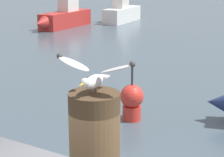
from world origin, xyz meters
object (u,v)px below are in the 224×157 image
Objects in this scene: boat_white at (124,12)px; boat_red at (63,17)px; seagull at (94,76)px; mooring_post at (95,147)px; channel_buoy at (132,101)px.

boat_red reaches higher than boat_white.
seagull is 24.54m from boat_white.
mooring_post is 0.65× the size of channel_buoy.
boat_red is (-1.67, -4.50, 0.02)m from boat_white.
boat_white is at bearing 119.14° from seagull.
boat_red is at bearing 128.86° from mooring_post.
channel_buoy is at bearing -59.73° from boat_white.
seagull is 21.74m from boat_red.
boat_red is (-13.57, 16.85, -2.14)m from seagull.
boat_white is 4.80m from boat_red.
seagull is 6.70m from channel_buoy.
mooring_post is 0.56m from seagull.
seagull is at bearing -64.12° from channel_buoy.
channel_buoy is (-2.75, 5.66, -1.73)m from mooring_post.
seagull is 0.14× the size of boat_white.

